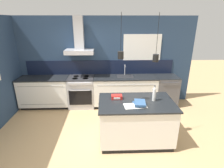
# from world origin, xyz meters

# --- Properties ---
(ground_plane) EXTENTS (16.00, 16.00, 0.00)m
(ground_plane) POSITION_xyz_m (0.00, 0.00, 0.00)
(ground_plane) COLOR tan
(ground_plane) RESTS_ON ground
(wall_back) EXTENTS (5.60, 2.13, 2.60)m
(wall_back) POSITION_xyz_m (-0.02, 2.00, 1.36)
(wall_back) COLOR navy
(wall_back) RESTS_ON ground_plane
(counter_run_left) EXTENTS (1.43, 0.64, 0.91)m
(counter_run_left) POSITION_xyz_m (-1.66, 1.69, 0.46)
(counter_run_left) COLOR black
(counter_run_left) RESTS_ON ground_plane
(counter_run_sink) EXTENTS (1.87, 0.64, 1.23)m
(counter_run_sink) POSITION_xyz_m (0.73, 1.69, 0.46)
(counter_run_sink) COLOR black
(counter_run_sink) RESTS_ON ground_plane
(oven_range) EXTENTS (0.75, 0.66, 0.91)m
(oven_range) POSITION_xyz_m (-0.57, 1.69, 0.46)
(oven_range) COLOR #B5B5BA
(oven_range) RESTS_ON ground_plane
(dishwasher) EXTENTS (0.64, 0.65, 0.91)m
(dishwasher) POSITION_xyz_m (1.98, 1.69, 0.46)
(dishwasher) COLOR #4C4C51
(dishwasher) RESTS_ON ground_plane
(kitchen_island) EXTENTS (1.54, 0.98, 0.91)m
(kitchen_island) POSITION_xyz_m (0.78, 0.01, 0.46)
(kitchen_island) COLOR black
(kitchen_island) RESTS_ON ground_plane
(bottle_on_island) EXTENTS (0.07, 0.07, 0.33)m
(bottle_on_island) POSITION_xyz_m (1.14, 0.05, 1.05)
(bottle_on_island) COLOR silver
(bottle_on_island) RESTS_ON kitchen_island
(book_stack) EXTENTS (0.26, 0.33, 0.07)m
(book_stack) POSITION_xyz_m (0.81, -0.13, 0.95)
(book_stack) COLOR #335684
(book_stack) RESTS_ON kitchen_island
(red_supply_box) EXTENTS (0.22, 0.15, 0.08)m
(red_supply_box) POSITION_xyz_m (0.38, 0.17, 0.95)
(red_supply_box) COLOR red
(red_supply_box) RESTS_ON kitchen_island
(paper_pile) EXTENTS (0.46, 0.28, 0.01)m
(paper_pile) POSITION_xyz_m (0.72, -0.18, 0.91)
(paper_pile) COLOR silver
(paper_pile) RESTS_ON kitchen_island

